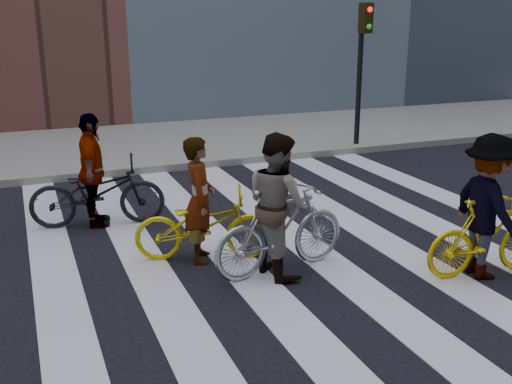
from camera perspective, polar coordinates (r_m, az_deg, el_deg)
ground at (r=7.86m, az=2.25°, el=-6.52°), size 100.00×100.00×0.00m
sidewalk_far at (r=14.71m, az=-9.81°, el=4.54°), size 100.00×5.00×0.15m
zebra_crosswalk at (r=7.85m, az=2.25°, el=-6.48°), size 8.25×10.00×0.01m
traffic_signal at (r=14.03m, az=10.11°, el=13.05°), size 0.22×0.42×3.33m
bike_yellow_left at (r=7.77m, az=-4.99°, el=-3.15°), size 1.88×1.12×0.94m
bike_silver_mid at (r=7.33m, az=2.39°, el=-3.58°), size 1.91×0.81×1.11m
bike_yellow_right at (r=7.79m, az=21.21°, el=-4.02°), size 1.67×0.63×0.98m
bike_dark_rear at (r=9.26m, az=-14.88°, el=-0.03°), size 2.07×1.02×1.04m
rider_left at (r=7.64m, az=-5.41°, el=-0.74°), size 0.55×0.68×1.63m
rider_mid at (r=7.21m, az=2.06°, el=-1.20°), size 0.80×0.95×1.76m
rider_right at (r=7.63m, az=21.23°, el=-1.34°), size 0.77×1.20×1.76m
rider_rear at (r=9.17m, az=-15.34°, el=1.95°), size 0.59×1.06×1.72m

